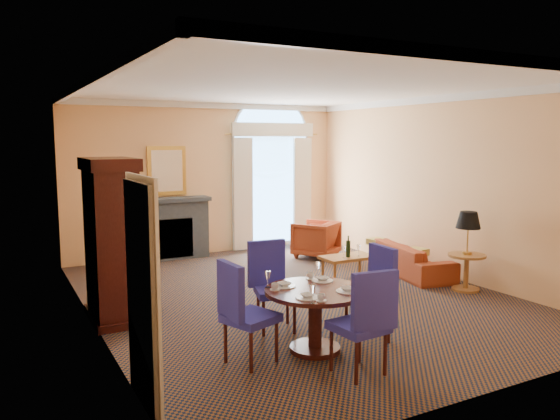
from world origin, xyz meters
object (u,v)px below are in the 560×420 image
dining_table (315,305)px  armchair (316,239)px  coffee_table (348,258)px  armoire (112,243)px  sofa (411,259)px  side_table (467,241)px

dining_table → armchair: dining_table is taller
coffee_table → armoire: bearing=-179.0°
armoire → armchair: 5.03m
armchair → armoire: bearing=-8.5°
armoire → coffee_table: (3.91, 0.07, -0.62)m
armchair → sofa: bearing=76.6°
dining_table → side_table: bearing=16.3°
armoire → sofa: 5.33m
armchair → dining_table: bearing=24.7°
side_table → dining_table: bearing=-163.7°
dining_table → side_table: 3.67m
armchair → side_table: size_ratio=0.66×
armchair → coffee_table: size_ratio=0.91×
armoire → sofa: size_ratio=1.15×
coffee_table → side_table: side_table is taller
armchair → coffee_table: coffee_table is taller
sofa → side_table: side_table is taller
dining_table → sofa: size_ratio=0.61×
armoire → dining_table: size_ratio=1.87×
sofa → coffee_table: 1.37m
coffee_table → armchair: bearing=73.1°
dining_table → sofa: 4.15m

